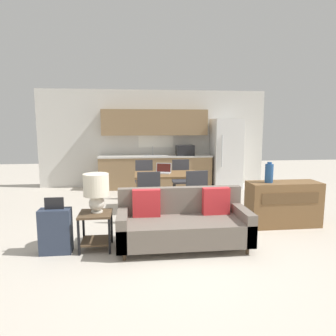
% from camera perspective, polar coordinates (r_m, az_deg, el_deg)
% --- Properties ---
extents(ground_plane, '(20.00, 20.00, 0.00)m').
position_cam_1_polar(ground_plane, '(4.31, 2.00, -15.54)').
color(ground_plane, beige).
extents(wall_back, '(6.40, 0.07, 2.70)m').
position_cam_1_polar(wall_back, '(8.56, -2.58, 5.65)').
color(wall_back, silver).
rests_on(wall_back, ground_plane).
extents(kitchen_counter, '(3.09, 0.65, 2.15)m').
position_cam_1_polar(kitchen_counter, '(8.30, -2.31, 2.05)').
color(kitchen_counter, '#8E704C').
rests_on(kitchen_counter, ground_plane).
extents(refrigerator, '(0.77, 0.77, 1.89)m').
position_cam_1_polar(refrigerator, '(8.54, 10.98, 2.78)').
color(refrigerator, white).
rests_on(refrigerator, ground_plane).
extents(dining_table, '(1.31, 0.83, 0.75)m').
position_cam_1_polar(dining_table, '(6.10, -0.21, -1.74)').
color(dining_table, brown).
rests_on(dining_table, ground_plane).
extents(couch, '(1.85, 0.80, 0.81)m').
position_cam_1_polar(couch, '(4.40, 2.78, -10.45)').
color(couch, '#3D2D1E').
rests_on(couch, ground_plane).
extents(side_table, '(0.45, 0.45, 0.52)m').
position_cam_1_polar(side_table, '(4.38, -13.60, -10.46)').
color(side_table, brown).
rests_on(side_table, ground_plane).
extents(table_lamp, '(0.35, 0.35, 0.55)m').
position_cam_1_polar(table_lamp, '(4.28, -13.51, -3.89)').
color(table_lamp, silver).
rests_on(table_lamp, side_table).
extents(credenza, '(1.23, 0.46, 0.77)m').
position_cam_1_polar(credenza, '(5.57, 21.08, -6.39)').
color(credenza, brown).
rests_on(credenza, ground_plane).
extents(vase, '(0.14, 0.14, 0.35)m').
position_cam_1_polar(vase, '(5.33, 18.70, -0.90)').
color(vase, '#234C84').
rests_on(vase, credenza).
extents(dining_chair_near_left, '(0.43, 0.43, 0.93)m').
position_cam_1_polar(dining_chair_near_left, '(5.37, -3.75, -4.94)').
color(dining_chair_near_left, '#38383D').
rests_on(dining_chair_near_left, ground_plane).
extents(dining_chair_far_right, '(0.43, 0.43, 0.93)m').
position_cam_1_polar(dining_chair_far_right, '(6.94, 2.53, -1.91)').
color(dining_chair_far_right, '#38383D').
rests_on(dining_chair_far_right, ground_plane).
extents(dining_chair_near_right, '(0.46, 0.46, 0.93)m').
position_cam_1_polar(dining_chair_near_right, '(5.48, 5.10, -4.67)').
color(dining_chair_near_right, '#38383D').
rests_on(dining_chair_near_right, ground_plane).
extents(dining_chair_far_left, '(0.45, 0.45, 0.93)m').
position_cam_1_polar(dining_chair_far_left, '(6.86, -4.45, -2.05)').
color(dining_chair_far_left, '#38383D').
rests_on(dining_chair_far_left, ground_plane).
extents(laptop, '(0.39, 0.34, 0.20)m').
position_cam_1_polar(laptop, '(6.16, -0.95, -0.50)').
color(laptop, '#B7BABC').
rests_on(laptop, dining_table).
extents(suitcase, '(0.41, 0.22, 0.78)m').
position_cam_1_polar(suitcase, '(4.41, -20.61, -11.11)').
color(suitcase, '#2D384C').
rests_on(suitcase, ground_plane).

